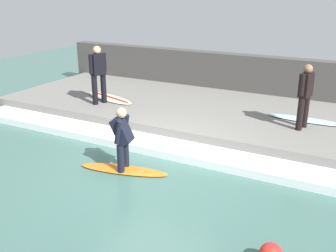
{
  "coord_description": "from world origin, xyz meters",
  "views": [
    {
      "loc": [
        -6.87,
        -4.0,
        3.76
      ],
      "look_at": [
        0.69,
        0.0,
        0.7
      ],
      "focal_mm": 42.0,
      "sensor_mm": 36.0,
      "label": 1
    }
  ],
  "objects_px": {
    "surfer_waiting_near": "(305,93)",
    "surfboard_waiting_far": "(109,98)",
    "surfboard_riding": "(124,170)",
    "surfer_waiting_far": "(98,72)",
    "surfer_riding": "(122,136)",
    "surfboard_waiting_near": "(307,120)"
  },
  "relations": [
    {
      "from": "surfboard_waiting_near",
      "to": "surfer_waiting_far",
      "type": "xyz_separation_m",
      "value": [
        -1.22,
        5.84,
        0.94
      ]
    },
    {
      "from": "surfboard_riding",
      "to": "surfer_waiting_far",
      "type": "distance_m",
      "value": 4.19
    },
    {
      "from": "surfboard_waiting_near",
      "to": "surfer_waiting_far",
      "type": "distance_m",
      "value": 6.04
    },
    {
      "from": "surfer_waiting_near",
      "to": "surfboard_riding",
      "type": "bearing_deg",
      "value": 138.31
    },
    {
      "from": "surfer_waiting_near",
      "to": "surfboard_waiting_near",
      "type": "distance_m",
      "value": 1.1
    },
    {
      "from": "surfer_waiting_far",
      "to": "surfboard_waiting_near",
      "type": "bearing_deg",
      "value": -78.2
    },
    {
      "from": "surfer_waiting_near",
      "to": "surfboard_waiting_far",
      "type": "height_order",
      "value": "surfer_waiting_near"
    },
    {
      "from": "surfer_riding",
      "to": "surfboard_waiting_near",
      "type": "xyz_separation_m",
      "value": [
        4.07,
        -3.07,
        -0.39
      ]
    },
    {
      "from": "surfer_waiting_far",
      "to": "surfer_riding",
      "type": "bearing_deg",
      "value": -135.86
    },
    {
      "from": "surfer_waiting_near",
      "to": "surfboard_waiting_far",
      "type": "relative_size",
      "value": 0.75
    },
    {
      "from": "surfer_waiting_near",
      "to": "surfer_waiting_far",
      "type": "distance_m",
      "value": 5.83
    },
    {
      "from": "surfboard_waiting_near",
      "to": "surfboard_waiting_far",
      "type": "distance_m",
      "value": 5.94
    },
    {
      "from": "surfboard_waiting_far",
      "to": "surfer_waiting_far",
      "type": "bearing_deg",
      "value": -173.64
    },
    {
      "from": "surfer_riding",
      "to": "surfer_waiting_far",
      "type": "xyz_separation_m",
      "value": [
        2.85,
        2.77,
        0.56
      ]
    },
    {
      "from": "surfboard_waiting_far",
      "to": "surfer_waiting_near",
      "type": "bearing_deg",
      "value": -89.93
    },
    {
      "from": "surfer_riding",
      "to": "surfboard_waiting_near",
      "type": "relative_size",
      "value": 0.65
    },
    {
      "from": "surfboard_riding",
      "to": "surfboard_waiting_far",
      "type": "xyz_separation_m",
      "value": [
        3.4,
        2.83,
        0.4
      ]
    },
    {
      "from": "surfer_waiting_near",
      "to": "surfer_waiting_far",
      "type": "xyz_separation_m",
      "value": [
        -0.56,
        5.81,
        0.06
      ]
    },
    {
      "from": "surfer_waiting_near",
      "to": "surfboard_waiting_far",
      "type": "bearing_deg",
      "value": 90.07
    },
    {
      "from": "surfer_riding",
      "to": "surfboard_waiting_far",
      "type": "height_order",
      "value": "surfer_riding"
    },
    {
      "from": "surfboard_riding",
      "to": "surfer_waiting_near",
      "type": "height_order",
      "value": "surfer_waiting_near"
    },
    {
      "from": "surfboard_riding",
      "to": "surfer_waiting_far",
      "type": "height_order",
      "value": "surfer_waiting_far"
    }
  ]
}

